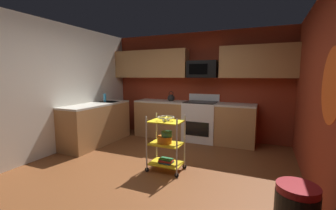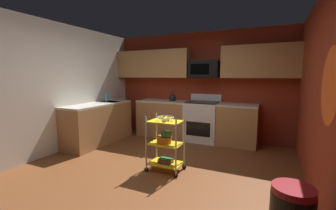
{
  "view_description": "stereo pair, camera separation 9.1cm",
  "coord_description": "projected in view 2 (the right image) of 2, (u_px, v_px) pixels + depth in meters",
  "views": [
    {
      "loc": [
        1.62,
        -3.05,
        1.55
      ],
      "look_at": [
        0.08,
        0.45,
        1.05
      ],
      "focal_mm": 24.04,
      "sensor_mm": 36.0,
      "label": 1
    },
    {
      "loc": [
        1.7,
        -3.01,
        1.55
      ],
      "look_at": [
        0.08,
        0.45,
        1.05
      ],
      "focal_mm": 24.04,
      "sensor_mm": 36.0,
      "label": 2
    }
  ],
  "objects": [
    {
      "name": "counter_run",
      "position": [
        159.0,
        122.0,
        5.35
      ],
      "size": [
        3.65,
        2.36,
        0.92
      ],
      "color": "#B27F4C",
      "rests_on": "ground"
    },
    {
      "name": "fruit_bowl",
      "position": [
        166.0,
        118.0,
        3.6
      ],
      "size": [
        0.27,
        0.27,
        0.07
      ],
      "color": "silver",
      "rests_on": "rolling_cart"
    },
    {
      "name": "kettle",
      "position": [
        173.0,
        98.0,
        5.61
      ],
      "size": [
        0.21,
        0.18,
        0.26
      ],
      "color": "black",
      "rests_on": "counter_run"
    },
    {
      "name": "wall_back",
      "position": [
        198.0,
        86.0,
        5.63
      ],
      "size": [
        4.52,
        0.06,
        2.6
      ],
      "primitive_type": "cube",
      "color": "maroon",
      "rests_on": "ground"
    },
    {
      "name": "floor",
      "position": [
        151.0,
        174.0,
        3.62
      ],
      "size": [
        4.4,
        4.8,
        0.04
      ],
      "primitive_type": "cube",
      "color": "brown",
      "rests_on": "ground"
    },
    {
      "name": "dish_soap_bottle",
      "position": [
        107.0,
        98.0,
        5.44
      ],
      "size": [
        0.06,
        0.06,
        0.2
      ],
      "primitive_type": "cylinder",
      "color": "#2D8CBF",
      "rests_on": "counter_run"
    },
    {
      "name": "wall_right",
      "position": [
        324.0,
        98.0,
        2.52
      ],
      "size": [
        0.06,
        4.8,
        2.6
      ],
      "primitive_type": "cube",
      "color": "maroon",
      "rests_on": "ground"
    },
    {
      "name": "book_stack",
      "position": [
        166.0,
        161.0,
        3.69
      ],
      "size": [
        0.23,
        0.19,
        0.07
      ],
      "color": "#1E4C8C",
      "rests_on": "rolling_cart"
    },
    {
      "name": "wall_flower_decal",
      "position": [
        330.0,
        86.0,
        2.17
      ],
      "size": [
        0.0,
        0.77,
        0.77
      ],
      "primitive_type": "cylinder",
      "rotation": [
        0.0,
        1.57,
        0.0
      ],
      "color": "#E5591E"
    },
    {
      "name": "microwave",
      "position": [
        204.0,
        69.0,
        5.29
      ],
      "size": [
        0.7,
        0.39,
        0.4
      ],
      "color": "black"
    },
    {
      "name": "rolling_cart",
      "position": [
        166.0,
        144.0,
        3.65
      ],
      "size": [
        0.59,
        0.38,
        0.91
      ],
      "color": "silver",
      "rests_on": "ground"
    },
    {
      "name": "oven_range",
      "position": [
        202.0,
        121.0,
        5.36
      ],
      "size": [
        0.76,
        0.65,
        1.1
      ],
      "color": "white",
      "rests_on": "ground"
    },
    {
      "name": "upper_cabinets",
      "position": [
        194.0,
        63.0,
        5.41
      ],
      "size": [
        4.4,
        0.33,
        0.7
      ],
      "color": "#B27F4C"
    },
    {
      "name": "mixing_bowl_large",
      "position": [
        164.0,
        139.0,
        3.66
      ],
      "size": [
        0.25,
        0.25,
        0.11
      ],
      "color": "orange",
      "rests_on": "rolling_cart"
    },
    {
      "name": "wall_left",
      "position": [
        51.0,
        89.0,
        4.39
      ],
      "size": [
        0.06,
        4.8,
        2.6
      ],
      "primitive_type": "cube",
      "color": "silver",
      "rests_on": "ground"
    },
    {
      "name": "mixing_bowl_small",
      "position": [
        166.0,
        134.0,
        3.63
      ],
      "size": [
        0.18,
        0.18,
        0.08
      ],
      "color": "#387F4C",
      "rests_on": "rolling_cart"
    }
  ]
}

